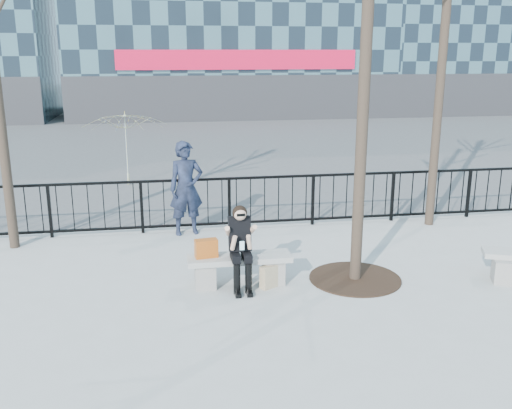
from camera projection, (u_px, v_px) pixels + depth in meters
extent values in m
plane|color=#9C9D98|center=(240.00, 284.00, 9.16)|extent=(120.00, 120.00, 0.00)
cube|color=#474747|center=(190.00, 142.00, 23.45)|extent=(60.00, 23.00, 0.01)
cube|color=black|center=(219.00, 179.00, 11.74)|extent=(14.00, 0.05, 0.05)
cube|color=black|center=(220.00, 223.00, 11.99)|extent=(14.00, 0.05, 0.05)
cube|color=#2D2D30|center=(239.00, 98.00, 30.24)|extent=(18.00, 0.08, 2.40)
cube|color=red|center=(239.00, 60.00, 29.66)|extent=(12.60, 0.12, 1.00)
cylinder|color=black|center=(366.00, 42.00, 8.39)|extent=(0.18, 0.18, 7.50)
cylinder|color=black|center=(442.00, 58.00, 11.44)|extent=(0.18, 0.18, 7.00)
cylinder|color=black|center=(355.00, 278.00, 9.36)|extent=(1.50, 1.50, 0.02)
cube|color=slate|center=(205.00, 275.00, 9.02)|extent=(0.32, 0.38, 0.40)
cube|color=slate|center=(273.00, 271.00, 9.20)|extent=(0.32, 0.38, 0.40)
cube|color=gray|center=(239.00, 258.00, 9.05)|extent=(1.65, 0.46, 0.09)
cube|color=slate|center=(503.00, 271.00, 9.21)|extent=(0.30, 0.36, 0.38)
cube|color=#B04F15|center=(206.00, 248.00, 8.93)|extent=(0.37, 0.21, 0.29)
cube|color=beige|center=(271.00, 276.00, 9.03)|extent=(0.40, 0.32, 0.36)
imported|color=black|center=(186.00, 188.00, 11.47)|extent=(0.77, 0.59, 1.91)
imported|color=yellow|center=(126.00, 149.00, 15.65)|extent=(2.37, 2.41, 2.06)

